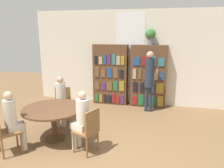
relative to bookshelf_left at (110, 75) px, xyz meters
name	(u,v)px	position (x,y,z in m)	size (l,w,h in m)	color
wall_back	(130,58)	(0.61, 0.19, 0.54)	(6.40, 0.07, 3.00)	beige
bookshelf_left	(110,75)	(0.00, 0.00, 0.00)	(1.11, 0.34, 1.94)	brown
bookshelf_right	(148,76)	(1.23, 0.00, 0.00)	(1.11, 0.34, 1.94)	brown
flower_vase	(150,35)	(1.24, 0.00, 1.26)	(0.31, 0.31, 0.48)	slate
reading_table	(53,113)	(-0.61, -2.74, -0.34)	(1.32, 1.32, 0.73)	brown
chair_near_camera	(4,130)	(-1.24, -3.51, -0.45)	(0.56, 0.56, 0.91)	brown
chair_left_side	(63,103)	(-0.86, -1.77, -0.45)	(0.49, 0.49, 0.91)	brown
chair_far_side	(88,129)	(0.32, -3.10, -0.45)	(0.52, 0.52, 0.91)	brown
seated_reader_left	(61,98)	(-0.81, -1.95, -0.26)	(0.31, 0.38, 1.25)	beige
seated_reader_right	(81,118)	(0.15, -3.03, -0.26)	(0.39, 0.35, 1.24)	silver
seated_reader_back	(13,118)	(-1.12, -3.36, -0.27)	(0.38, 0.39, 1.25)	beige
librarian_standing	(149,76)	(1.28, -0.50, 0.12)	(0.27, 0.54, 1.79)	#232D3D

